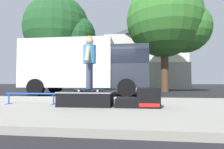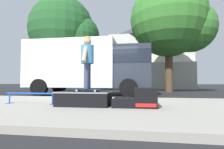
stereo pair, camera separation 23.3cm
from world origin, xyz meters
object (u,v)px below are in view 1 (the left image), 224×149
object	(u,v)px
skater_kid	(90,58)
box_truck	(86,65)
street_tree_main	(169,22)
grind_rail	(31,96)
street_tree_neighbour	(61,30)
kicker_ramp	(141,99)
skateboard	(89,89)
skate_box	(87,98)

from	to	relation	value
skater_kid	box_truck	distance (m)	5.71
street_tree_main	grind_rail	bearing A→B (deg)	-120.39
street_tree_main	street_tree_neighbour	distance (m)	8.46
kicker_ramp	box_truck	bearing A→B (deg)	117.67
skateboard	box_truck	size ratio (longest dim) A/B	0.12
street_tree_main	kicker_ramp	bearing A→B (deg)	-104.80
skate_box	street_tree_neighbour	xyz separation A→B (m)	(-4.54, 9.08, 4.55)
box_truck	street_tree_main	size ratio (longest dim) A/B	0.82
kicker_ramp	box_truck	xyz separation A→B (m)	(-2.85, 5.44, 1.39)
skate_box	street_tree_neighbour	world-z (taller)	street_tree_neighbour
kicker_ramp	skater_kid	size ratio (longest dim) A/B	0.77
box_truck	grind_rail	bearing A→B (deg)	-91.48
skateboard	street_tree_main	world-z (taller)	street_tree_main
kicker_ramp	grind_rail	bearing A→B (deg)	177.70
kicker_ramp	grind_rail	xyz separation A→B (m)	(-2.99, 0.12, 0.04)
grind_rail	street_tree_neighbour	bearing A→B (deg)	108.12
skater_kid	street_tree_main	distance (m)	11.04
street_tree_main	skateboard	bearing A→B (deg)	-111.78
street_tree_main	skater_kid	bearing A→B (deg)	-111.78
skate_box	kicker_ramp	world-z (taller)	kicker_ramp
skater_kid	box_truck	size ratio (longest dim) A/B	0.20
skate_box	grind_rail	world-z (taller)	skate_box
box_truck	skate_box	bearing A→B (deg)	-74.92
box_truck	street_tree_neighbour	size ratio (longest dim) A/B	0.91
skateboard	skater_kid	xyz separation A→B (m)	(-0.00, -0.00, 0.82)
grind_rail	street_tree_main	bearing A→B (deg)	59.61
skateboard	skater_kid	bearing A→B (deg)	-91.34
box_truck	street_tree_neighbour	xyz separation A→B (m)	(-3.07, 3.64, 3.16)
street_tree_main	skate_box	bearing A→B (deg)	-112.31
grind_rail	skateboard	bearing A→B (deg)	-5.72
grind_rail	kicker_ramp	bearing A→B (deg)	-2.30
skateboard	skate_box	bearing A→B (deg)	149.48
box_truck	street_tree_main	bearing A→B (deg)	37.11
skateboard	skater_kid	size ratio (longest dim) A/B	0.58
skate_box	skater_kid	world-z (taller)	skater_kid
box_truck	kicker_ramp	bearing A→B (deg)	-62.33
skater_kid	street_tree_neighbour	bearing A→B (deg)	116.83
skater_kid	box_truck	bearing A→B (deg)	105.75
skate_box	box_truck	xyz separation A→B (m)	(-1.47, 5.44, 1.39)
skater_kid	street_tree_main	size ratio (longest dim) A/B	0.16
skate_box	street_tree_main	xyz separation A→B (m)	(3.90, 9.50, 5.06)
skater_kid	street_tree_neighbour	xyz separation A→B (m)	(-4.62, 9.13, 3.51)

